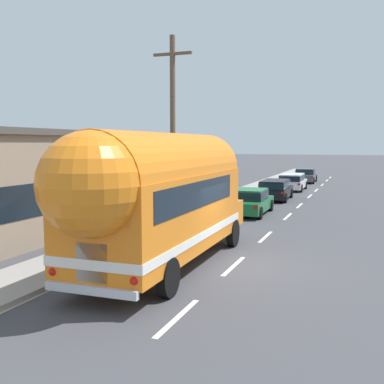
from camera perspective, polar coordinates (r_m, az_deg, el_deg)
ground_plane at (r=14.81m, az=5.18°, el=-8.94°), size 300.00×300.00×0.00m
lane_markings at (r=27.14m, az=6.52°, el=-2.13°), size 3.98×80.00×0.01m
sidewalk_slab at (r=25.64m, az=0.35°, el=-2.40°), size 2.26×90.00×0.15m
utility_pole at (r=20.93m, az=-2.36°, el=7.66°), size 1.80×0.24×8.50m
painted_bus at (r=13.74m, az=-4.02°, el=-0.31°), size 2.65×10.66×4.12m
car_lead at (r=25.27m, az=7.04°, el=-1.05°), size 2.01×4.57×1.37m
car_second at (r=31.81m, az=10.14°, el=0.44°), size 1.99×4.54×1.37m
car_third at (r=38.59m, az=12.18°, el=1.35°), size 1.91×4.45×1.37m
car_fourth at (r=46.90m, az=13.69°, el=2.04°), size 2.03×4.49×1.37m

